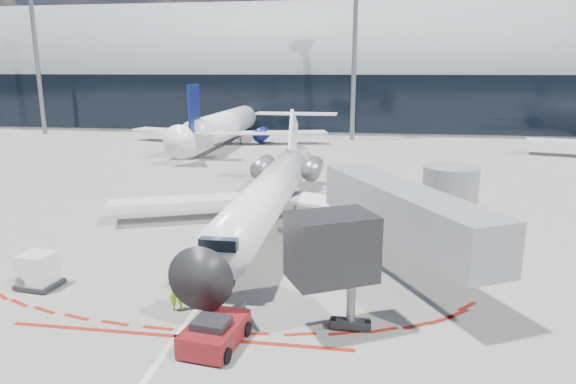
# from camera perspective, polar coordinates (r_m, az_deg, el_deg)

# --- Properties ---
(ground) EXTENTS (260.00, 260.00, 0.00)m
(ground) POSITION_cam_1_polar(r_m,az_deg,el_deg) (31.52, -4.85, -5.57)
(ground) COLOR slate
(ground) RESTS_ON ground
(apron_centerline) EXTENTS (0.25, 40.00, 0.01)m
(apron_centerline) POSITION_cam_1_polar(r_m,az_deg,el_deg) (33.37, -4.05, -4.46)
(apron_centerline) COLOR silver
(apron_centerline) RESTS_ON ground
(apron_stop_bar) EXTENTS (14.00, 0.25, 0.01)m
(apron_stop_bar) POSITION_cam_1_polar(r_m,az_deg,el_deg) (21.45, -12.27, -15.40)
(apron_stop_bar) COLOR maroon
(apron_stop_bar) RESTS_ON ground
(terminal_building) EXTENTS (150.00, 24.15, 24.00)m
(terminal_building) POSITION_cam_1_polar(r_m,az_deg,el_deg) (94.21, 4.49, 12.34)
(terminal_building) COLOR #949799
(terminal_building) RESTS_ON ground
(jet_bridge) EXTENTS (10.03, 15.20, 4.90)m
(jet_bridge) POSITION_cam_1_polar(r_m,az_deg,el_deg) (27.06, 14.07, -2.48)
(jet_bridge) COLOR gray
(jet_bridge) RESTS_ON ground
(light_mast_west) EXTENTS (0.70, 0.70, 25.00)m
(light_mast_west) POSITION_cam_1_polar(r_m,az_deg,el_deg) (92.97, -26.16, 13.50)
(light_mast_west) COLOR slate
(light_mast_west) RESTS_ON ground
(light_mast_centre) EXTENTS (0.70, 0.70, 25.00)m
(light_mast_centre) POSITION_cam_1_polar(r_m,az_deg,el_deg) (77.01, 7.39, 15.00)
(light_mast_centre) COLOR slate
(light_mast_centre) RESTS_ON ground
(regional_jet) EXTENTS (22.82, 28.14, 7.05)m
(regional_jet) POSITION_cam_1_polar(r_m,az_deg,el_deg) (34.15, -1.94, 0.07)
(regional_jet) COLOR white
(regional_jet) RESTS_ON ground
(pushback_tug) EXTENTS (2.34, 4.76, 1.21)m
(pushback_tug) POSITION_cam_1_polar(r_m,az_deg,el_deg) (20.33, -8.16, -15.21)
(pushback_tug) COLOR #580C0D
(pushback_tug) RESTS_ON ground
(ramp_worker) EXTENTS (0.76, 0.58, 1.85)m
(ramp_worker) POSITION_cam_1_polar(r_m,az_deg,el_deg) (23.13, -12.30, -10.63)
(ramp_worker) COLOR #97EA18
(ramp_worker) RESTS_ON ground
(uld_container) EXTENTS (1.98, 1.73, 1.72)m
(uld_container) POSITION_cam_1_polar(r_m,az_deg,el_deg) (27.61, -26.02, -7.88)
(uld_container) COLOR black
(uld_container) RESTS_ON ground
(bg_airliner_0) EXTENTS (33.26, 35.22, 10.76)m
(bg_airliner_0) POSITION_cam_1_polar(r_m,az_deg,el_deg) (74.11, -6.79, 9.58)
(bg_airliner_0) COLOR white
(bg_airliner_0) RESTS_ON ground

